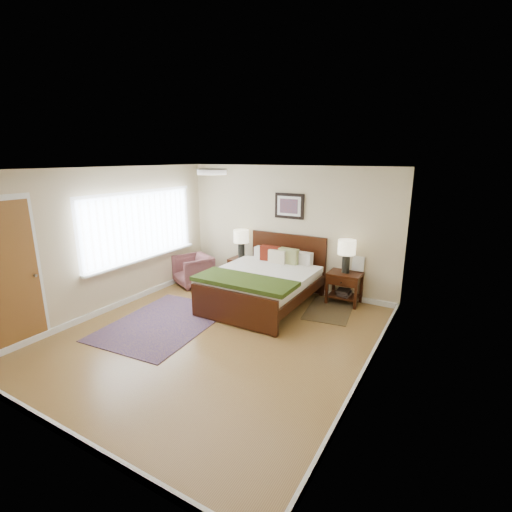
% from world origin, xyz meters
% --- Properties ---
extents(floor, '(5.00, 5.00, 0.00)m').
position_xyz_m(floor, '(0.00, 0.00, 0.00)').
color(floor, olive).
rests_on(floor, ground).
extents(back_wall, '(4.50, 0.04, 2.50)m').
position_xyz_m(back_wall, '(0.00, 2.50, 1.25)').
color(back_wall, '#C6B28F').
rests_on(back_wall, ground).
extents(front_wall, '(4.50, 0.04, 2.50)m').
position_xyz_m(front_wall, '(0.00, -2.50, 1.25)').
color(front_wall, '#C6B28F').
rests_on(front_wall, ground).
extents(left_wall, '(0.04, 5.00, 2.50)m').
position_xyz_m(left_wall, '(-2.25, 0.00, 1.25)').
color(left_wall, '#C6B28F').
rests_on(left_wall, ground).
extents(right_wall, '(0.04, 5.00, 2.50)m').
position_xyz_m(right_wall, '(2.25, 0.00, 1.25)').
color(right_wall, '#C6B28F').
rests_on(right_wall, ground).
extents(ceiling, '(4.50, 5.00, 0.02)m').
position_xyz_m(ceiling, '(0.00, 0.00, 2.50)').
color(ceiling, white).
rests_on(ceiling, back_wall).
extents(window, '(0.11, 2.72, 1.32)m').
position_xyz_m(window, '(-2.20, 0.70, 1.38)').
color(window, silver).
rests_on(window, left_wall).
extents(door, '(0.06, 1.00, 2.18)m').
position_xyz_m(door, '(-2.23, -1.75, 1.07)').
color(door, silver).
rests_on(door, ground).
extents(ceil_fixture, '(0.44, 0.44, 0.08)m').
position_xyz_m(ceil_fixture, '(0.00, 0.00, 2.47)').
color(ceil_fixture, white).
rests_on(ceil_fixture, ceiling).
extents(bed, '(1.75, 2.12, 1.14)m').
position_xyz_m(bed, '(0.03, 1.46, 0.53)').
color(bed, black).
rests_on(bed, ground).
extents(wall_art, '(0.62, 0.05, 0.50)m').
position_xyz_m(wall_art, '(0.03, 2.47, 1.72)').
color(wall_art, black).
rests_on(wall_art, back_wall).
extents(nightstand_left, '(0.47, 0.42, 0.56)m').
position_xyz_m(nightstand_left, '(-0.97, 2.25, 0.44)').
color(nightstand_left, black).
rests_on(nightstand_left, ground).
extents(nightstand_right, '(0.60, 0.45, 0.59)m').
position_xyz_m(nightstand_right, '(1.29, 2.26, 0.37)').
color(nightstand_right, black).
rests_on(nightstand_right, ground).
extents(lamp_left, '(0.32, 0.32, 0.61)m').
position_xyz_m(lamp_left, '(-0.97, 2.27, 0.98)').
color(lamp_left, black).
rests_on(lamp_left, nightstand_left).
extents(lamp_right, '(0.32, 0.32, 0.61)m').
position_xyz_m(lamp_right, '(1.29, 2.27, 1.02)').
color(lamp_right, black).
rests_on(lamp_right, nightstand_right).
extents(armchair, '(0.93, 0.94, 0.65)m').
position_xyz_m(armchair, '(-1.80, 1.66, 0.32)').
color(armchair, brown).
rests_on(armchair, ground).
extents(rug_persian, '(1.69, 2.26, 0.01)m').
position_xyz_m(rug_persian, '(-1.02, -0.08, 0.01)').
color(rug_persian, '#100E47').
rests_on(rug_persian, ground).
extents(rug_navy, '(0.91, 1.23, 0.01)m').
position_xyz_m(rug_navy, '(1.17, 1.80, 0.01)').
color(rug_navy, black).
rests_on(rug_navy, ground).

